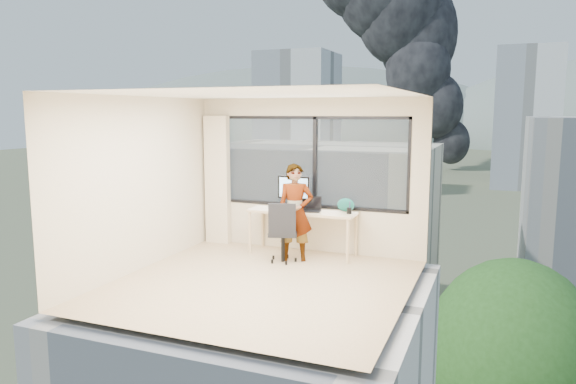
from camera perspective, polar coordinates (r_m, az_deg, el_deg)
The scene contains 24 objects.
floor at distance 7.56m, azimuth -2.83°, elevation -9.71°, with size 4.00×4.00×0.01m, color tan.
ceiling at distance 7.19m, azimuth -2.99°, elevation 10.39°, with size 4.00×4.00×0.01m, color white.
wall_front at distance 5.53m, azimuth -11.53°, elevation -2.75°, with size 4.00×0.01×2.60m, color beige.
wall_left at distance 8.29m, azimuth -15.59°, elevation 0.83°, with size 0.01×4.00×2.60m, color beige.
wall_right at distance 6.69m, azimuth 12.87°, elevation -0.85°, with size 0.01×4.00×2.60m, color beige.
window_wall at distance 9.07m, azimuth 2.63°, elevation 3.20°, with size 3.30×0.16×1.55m, color black, non-canonical shape.
curtain at distance 9.72m, azimuth -7.54°, elevation 1.27°, with size 0.45×0.14×2.30m, color beige.
desk at distance 8.95m, azimuth 1.56°, elevation -4.33°, with size 1.80×0.60×0.75m, color tan.
chair at distance 8.48m, azimuth -0.55°, elevation -4.20°, with size 0.51×0.51×0.99m, color black, non-canonical shape.
person at distance 8.52m, azimuth 0.77°, elevation -2.20°, with size 0.57×0.37×1.56m, color #2D2D33.
monitor at distance 8.93m, azimuth 0.63°, elevation -0.04°, with size 0.57×0.12×0.57m, color black, non-canonical shape.
game_console at distance 9.06m, azimuth 1.36°, elevation -1.53°, with size 0.28×0.23×0.07m, color white.
laptop at distance 8.76m, azimuth 2.38°, elevation -1.39°, with size 0.34×0.36×0.22m, color black, non-canonical shape.
cellphone at distance 8.96m, azimuth -0.87°, elevation -1.83°, with size 0.10×0.05×0.01m, color black.
pen_cup at distance 8.61m, azimuth 6.55°, elevation -2.00°, with size 0.08×0.08×0.10m, color black.
handbag at distance 8.79m, azimuth 6.19°, elevation -1.38°, with size 0.29×0.15×0.22m, color #0B4539.
exterior_ground at distance 127.62m, azimuth 20.08°, elevation 0.64°, with size 400.00×400.00×0.04m, color #515B3D.
near_bldg_a at distance 39.58m, azimuth 3.36°, elevation -5.17°, with size 16.00×12.00×14.00m, color beige.
far_tower_a at distance 108.43m, azimuth 1.10°, elevation 7.28°, with size 14.00×14.00×28.00m, color silver.
far_tower_b at distance 126.64m, azimuth 24.07°, elevation 7.18°, with size 13.00×13.00×30.00m, color silver.
far_tower_d at distance 168.82m, azimuth -0.31°, elevation 6.71°, with size 16.00×14.00×22.00m, color silver.
hill_a at distance 349.31m, azimuth 0.97°, elevation 5.84°, with size 288.00×216.00×90.00m, color slate.
tree_a at distance 36.44m, azimuth -11.54°, elevation -11.49°, with size 7.00×7.00×8.00m, color #27521B, non-canonical shape.
tree_b at distance 27.27m, azimuth 22.62°, elevation -17.95°, with size 7.60×7.60×9.00m, color #27521B, non-canonical shape.
Camera 1 is at (2.98, -6.54, 2.37)m, focal length 33.30 mm.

